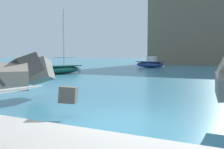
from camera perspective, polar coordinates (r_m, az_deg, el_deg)
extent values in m
plane|color=teal|center=(7.87, 2.35, -10.62)|extent=(400.00, 400.00, 0.00)
cube|color=#3D3A38|center=(10.67, -19.26, 1.55)|extent=(1.13, 1.28, 1.28)
cube|color=slate|center=(12.91, -16.52, 0.74)|extent=(1.79, 1.56, 1.53)
cube|color=#4C4944|center=(8.30, -9.94, -4.61)|extent=(0.73, 0.78, 0.59)
cube|color=gray|center=(9.85, -21.59, -0.39)|extent=(1.70, 1.69, 1.01)
ellipsoid|color=#1E6656|center=(28.46, -11.54, 1.10)|extent=(3.34, 5.16, 0.92)
cube|color=#164C41|center=(28.44, -11.56, 1.94)|extent=(3.07, 4.75, 0.10)
cylinder|color=silver|center=(28.69, -11.05, 8.33)|extent=(0.12, 0.12, 6.29)
cylinder|color=silver|center=(28.62, -10.99, 3.85)|extent=(0.97, 2.76, 0.08)
ellipsoid|color=navy|center=(42.71, 8.67, 2.26)|extent=(5.02, 2.42, 1.03)
cube|color=navy|center=(42.69, 8.68, 2.90)|extent=(4.62, 2.23, 0.10)
cube|color=silver|center=(42.54, 9.14, 3.56)|extent=(1.56, 1.32, 0.92)
cube|color=#334C5B|center=(42.54, 9.15, 4.26)|extent=(1.40, 1.19, 0.12)
sphere|color=silver|center=(41.94, 11.68, 1.78)|extent=(0.44, 0.44, 0.44)
sphere|color=silver|center=(33.16, -7.56, 1.18)|extent=(0.44, 0.44, 0.44)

